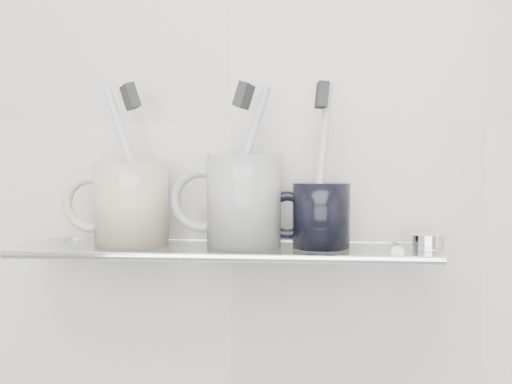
# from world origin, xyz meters

# --- Properties ---
(wall_back) EXTENTS (2.50, 0.00, 2.50)m
(wall_back) POSITION_xyz_m (0.00, 1.10, 1.25)
(wall_back) COLOR beige
(wall_back) RESTS_ON ground
(shelf_glass) EXTENTS (0.50, 0.12, 0.01)m
(shelf_glass) POSITION_xyz_m (0.00, 1.04, 1.10)
(shelf_glass) COLOR silver
(shelf_glass) RESTS_ON wall_back
(shelf_rail) EXTENTS (0.50, 0.01, 0.01)m
(shelf_rail) POSITION_xyz_m (0.00, 0.98, 1.10)
(shelf_rail) COLOR silver
(shelf_rail) RESTS_ON shelf_glass
(bracket_left) EXTENTS (0.02, 0.03, 0.02)m
(bracket_left) POSITION_xyz_m (-0.21, 1.09, 1.09)
(bracket_left) COLOR silver
(bracket_left) RESTS_ON wall_back
(bracket_right) EXTENTS (0.02, 0.03, 0.02)m
(bracket_right) POSITION_xyz_m (0.21, 1.09, 1.09)
(bracket_right) COLOR silver
(bracket_right) RESTS_ON wall_back
(mug_left) EXTENTS (0.10, 0.10, 0.10)m
(mug_left) POSITION_xyz_m (-0.11, 1.04, 1.15)
(mug_left) COLOR beige
(mug_left) RESTS_ON shelf_glass
(mug_left_handle) EXTENTS (0.07, 0.01, 0.07)m
(mug_left_handle) POSITION_xyz_m (-0.17, 1.04, 1.15)
(mug_left_handle) COLOR beige
(mug_left_handle) RESTS_ON mug_left
(toothbrush_left) EXTENTS (0.07, 0.02, 0.19)m
(toothbrush_left) POSITION_xyz_m (-0.11, 1.04, 1.20)
(toothbrush_left) COLOR silver
(toothbrush_left) RESTS_ON mug_left
(bristles_left) EXTENTS (0.03, 0.03, 0.04)m
(bristles_left) POSITION_xyz_m (-0.11, 1.04, 1.28)
(bristles_left) COLOR #262729
(bristles_left) RESTS_ON toothbrush_left
(mug_center) EXTENTS (0.10, 0.10, 0.11)m
(mug_center) POSITION_xyz_m (0.02, 1.04, 1.16)
(mug_center) COLOR white
(mug_center) RESTS_ON shelf_glass
(mug_center_handle) EXTENTS (0.08, 0.01, 0.08)m
(mug_center_handle) POSITION_xyz_m (-0.03, 1.04, 1.16)
(mug_center_handle) COLOR white
(mug_center_handle) RESTS_ON mug_center
(toothbrush_center) EXTENTS (0.07, 0.02, 0.19)m
(toothbrush_center) POSITION_xyz_m (0.02, 1.04, 1.20)
(toothbrush_center) COLOR #98ADBC
(toothbrush_center) RESTS_ON mug_center
(bristles_center) EXTENTS (0.03, 0.03, 0.03)m
(bristles_center) POSITION_xyz_m (0.02, 1.04, 1.28)
(bristles_center) COLOR #262729
(bristles_center) RESTS_ON toothbrush_center
(mug_right) EXTENTS (0.08, 0.08, 0.08)m
(mug_right) POSITION_xyz_m (0.12, 1.04, 1.14)
(mug_right) COLOR black
(mug_right) RESTS_ON shelf_glass
(mug_right_handle) EXTENTS (0.06, 0.01, 0.06)m
(mug_right_handle) POSITION_xyz_m (0.08, 1.04, 1.14)
(mug_right_handle) COLOR black
(mug_right_handle) RESTS_ON mug_right
(toothbrush_right) EXTENTS (0.03, 0.03, 0.19)m
(toothbrush_right) POSITION_xyz_m (0.12, 1.04, 1.20)
(toothbrush_right) COLOR beige
(toothbrush_right) RESTS_ON mug_right
(bristles_right) EXTENTS (0.02, 0.03, 0.03)m
(bristles_right) POSITION_xyz_m (0.12, 1.04, 1.28)
(bristles_right) COLOR #262729
(bristles_right) RESTS_ON toothbrush_right
(chrome_cap) EXTENTS (0.04, 0.04, 0.02)m
(chrome_cap) POSITION_xyz_m (0.24, 1.04, 1.11)
(chrome_cap) COLOR silver
(chrome_cap) RESTS_ON shelf_glass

